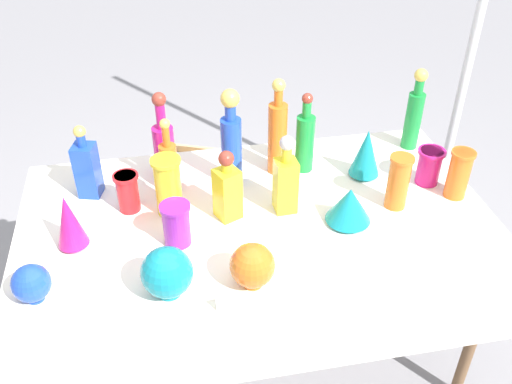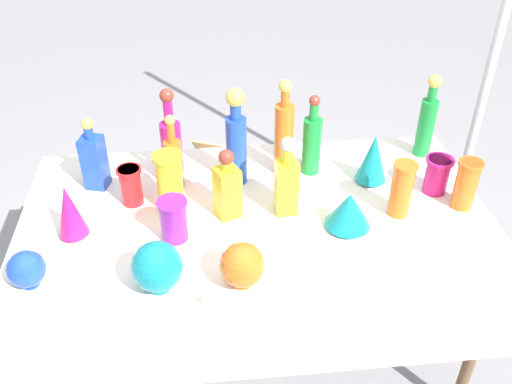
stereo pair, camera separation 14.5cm
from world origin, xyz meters
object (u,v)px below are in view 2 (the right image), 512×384
at_px(tall_bottle_4, 171,140).
at_px(square_decanter_2, 286,182).
at_px(tall_bottle_3, 312,142).
at_px(round_bowl_1, 242,265).
at_px(slender_vase_3, 402,188).
at_px(square_decanter_1, 94,159).
at_px(round_bowl_2, 27,269).
at_px(square_decanter_0, 227,188).
at_px(slender_vase_1, 437,174).
at_px(tall_bottle_0, 427,121).
at_px(slender_vase_4, 131,184).
at_px(fluted_vase_1, 69,211).
at_px(slender_vase_0, 466,183).
at_px(tall_bottle_1, 236,141).
at_px(canopy_pole, 496,46).
at_px(slender_vase_5, 170,180).
at_px(round_bowl_0, 157,267).
at_px(fluted_vase_2, 373,158).
at_px(fluted_vase_0, 349,210).
at_px(tall_bottle_2, 284,135).
at_px(cardboard_box_behind_left, 230,182).
at_px(slender_vase_2, 173,218).
at_px(tall_bottle_5, 174,160).

distance_m(tall_bottle_4, square_decanter_2, 0.53).
bearing_deg(tall_bottle_3, round_bowl_1, -118.12).
xyz_separation_m(tall_bottle_3, slender_vase_3, (0.27, -0.31, -0.02)).
relative_size(tall_bottle_4, square_decanter_1, 1.21).
bearing_deg(round_bowl_2, square_decanter_0, 24.80).
distance_m(slender_vase_1, round_bowl_2, 1.49).
height_order(tall_bottle_0, slender_vase_4, tall_bottle_0).
bearing_deg(fluted_vase_1, slender_vase_0, 1.11).
distance_m(tall_bottle_1, square_decanter_0, 0.23).
bearing_deg(slender_vase_0, canopy_pole, 62.01).
xyz_separation_m(slender_vase_5, round_bowl_1, (0.23, -0.42, -0.04)).
xyz_separation_m(square_decanter_0, slender_vase_4, (-0.35, 0.11, -0.04)).
xyz_separation_m(square_decanter_1, slender_vase_1, (1.30, -0.17, -0.04)).
xyz_separation_m(round_bowl_0, round_bowl_2, (-0.41, 0.05, -0.02)).
bearing_deg(fluted_vase_2, square_decanter_0, -164.58).
bearing_deg(fluted_vase_0, slender_vase_4, 163.80).
distance_m(tall_bottle_2, tall_bottle_3, 0.12).
xyz_separation_m(square_decanter_0, fluted_vase_1, (-0.54, -0.06, -0.01)).
distance_m(round_bowl_0, cardboard_box_behind_left, 1.66).
bearing_deg(fluted_vase_0, round_bowl_2, -170.25).
distance_m(tall_bottle_1, fluted_vase_0, 0.51).
distance_m(fluted_vase_1, fluted_vase_2, 1.14).
bearing_deg(slender_vase_3, slender_vase_0, 4.17).
distance_m(slender_vase_1, cardboard_box_behind_left, 1.47).
bearing_deg(round_bowl_0, tall_bottle_1, 63.05).
xyz_separation_m(tall_bottle_3, square_decanter_1, (-0.85, -0.02, -0.02)).
bearing_deg(tall_bottle_3, fluted_vase_1, -160.44).
xyz_separation_m(square_decanter_1, canopy_pole, (1.71, 0.38, 0.23)).
distance_m(slender_vase_2, slender_vase_4, 0.27).
distance_m(tall_bottle_4, round_bowl_0, 0.67).
bearing_deg(tall_bottle_0, square_decanter_2, -152.07).
bearing_deg(tall_bottle_2, tall_bottle_4, 171.99).
distance_m(slender_vase_3, fluted_vase_2, 0.22).
bearing_deg(slender_vase_4, round_bowl_1, -51.26).
relative_size(slender_vase_0, round_bowl_1, 1.29).
height_order(fluted_vase_2, round_bowl_0, fluted_vase_2).
xyz_separation_m(square_decanter_2, fluted_vase_1, (-0.76, -0.07, -0.02)).
bearing_deg(slender_vase_3, fluted_vase_1, -179.54).
relative_size(square_decanter_2, round_bowl_2, 2.46).
xyz_separation_m(square_decanter_0, slender_vase_2, (-0.19, -0.11, -0.03)).
distance_m(tall_bottle_5, square_decanter_1, 0.31).
distance_m(tall_bottle_5, round_bowl_1, 0.61).
height_order(slender_vase_1, slender_vase_2, slender_vase_2).
distance_m(tall_bottle_5, square_decanter_0, 0.28).
bearing_deg(slender_vase_5, tall_bottle_0, 14.49).
bearing_deg(slender_vase_5, square_decanter_2, -8.70).
distance_m(tall_bottle_1, fluted_vase_1, 0.66).
height_order(slender_vase_2, fluted_vase_0, slender_vase_2).
bearing_deg(round_bowl_1, slender_vase_5, 118.31).
height_order(tall_bottle_1, fluted_vase_2, tall_bottle_1).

